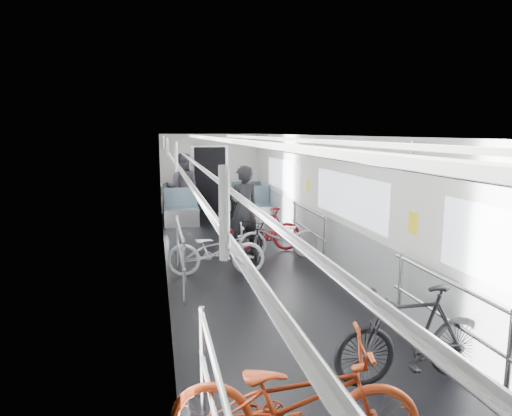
# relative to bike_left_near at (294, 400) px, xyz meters

# --- Properties ---
(car_shell) EXTENTS (3.02, 14.01, 2.41)m
(car_shell) POSITION_rel_bike_left_near_xyz_m (0.67, 5.78, 0.64)
(car_shell) COLOR black
(car_shell) RESTS_ON ground
(bike_left_near) EXTENTS (1.97, 1.06, 0.98)m
(bike_left_near) POSITION_rel_bike_left_near_xyz_m (0.00, 0.00, 0.00)
(bike_left_near) COLOR #AB3715
(bike_left_near) RESTS_ON floor
(bike_left_far) EXTENTS (1.74, 0.75, 0.89)m
(bike_left_far) POSITION_rel_bike_left_near_xyz_m (0.02, 4.64, -0.05)
(bike_left_far) COLOR #B6B7BB
(bike_left_far) RESTS_ON floor
(bike_right_near) EXTENTS (1.65, 0.48, 0.99)m
(bike_right_near) POSITION_rel_bike_left_near_xyz_m (1.46, 0.80, 0.00)
(bike_right_near) COLOR black
(bike_right_near) RESTS_ON floor
(bike_right_mid) EXTENTS (1.64, 0.65, 0.85)m
(bike_right_mid) POSITION_rel_bike_left_near_xyz_m (1.38, 5.45, -0.07)
(bike_right_mid) COLOR #ACABB0
(bike_right_mid) RESTS_ON floor
(bike_right_far) EXTENTS (1.57, 0.59, 0.92)m
(bike_right_far) POSITION_rel_bike_left_near_xyz_m (1.22, 6.05, -0.03)
(bike_right_far) COLOR maroon
(bike_right_far) RESTS_ON floor
(bike_aisle) EXTENTS (0.97, 1.60, 0.79)m
(bike_aisle) POSITION_rel_bike_left_near_xyz_m (1.05, 5.74, -0.09)
(bike_aisle) COLOR black
(bike_aisle) RESTS_ON floor
(person_standing) EXTENTS (0.75, 0.60, 1.81)m
(person_standing) POSITION_rel_bike_left_near_xyz_m (0.73, 5.84, 0.42)
(person_standing) COLOR black
(person_standing) RESTS_ON floor
(person_seated) EXTENTS (1.03, 0.87, 1.90)m
(person_seated) POSITION_rel_bike_left_near_xyz_m (-0.25, 9.56, 0.46)
(person_seated) COLOR #2D2930
(person_seated) RESTS_ON floor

